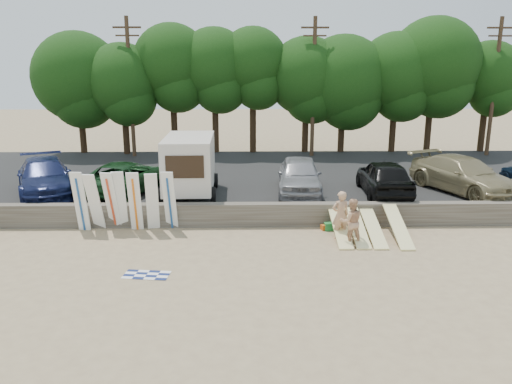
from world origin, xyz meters
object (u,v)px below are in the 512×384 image
car_0 (45,177)px  beachgoer_a (340,215)px  car_1 (126,177)px  box_trailer (189,163)px  car_3 (384,177)px  beachgoer_b (351,222)px  cooler (329,227)px  car_4 (463,175)px  car_2 (299,175)px

car_0 → beachgoer_a: (13.33, -4.60, -0.56)m
car_1 → car_0: bearing=21.0°
box_trailer → car_3: box_trailer is taller
car_1 → beachgoer_b: bearing=168.0°
car_1 → cooler: bearing=174.9°
car_0 → car_1: 3.80m
beachgoer_a → beachgoer_b: bearing=101.6°
car_0 → car_4: car_4 is taller
car_0 → car_2: car_2 is taller
box_trailer → car_4: bearing=0.1°
car_0 → car_4: size_ratio=0.99×
car_4 → beachgoer_b: (-6.47, -5.29, -0.64)m
car_2 → beachgoer_a: size_ratio=2.58×
box_trailer → beachgoer_a: bearing=-35.3°
box_trailer → car_4: box_trailer is taller
car_1 → cooler: size_ratio=14.46×
car_1 → car_4: size_ratio=0.94×
car_0 → cooler: car_0 is taller
beachgoer_b → cooler: bearing=-74.3°
car_2 → car_3: 4.01m
car_1 → car_3: car_3 is taller
car_2 → car_4: (7.93, -0.02, -0.01)m
car_1 → car_2: 8.38m
car_2 → beachgoer_a: bearing=-71.8°
box_trailer → car_3: 9.24m
car_4 → beachgoer_a: car_4 is taller
car_3 → cooler: bearing=48.5°
box_trailer → car_1: bearing=168.9°
cooler → beachgoer_a: bearing=-84.5°
car_1 → beachgoer_b: car_1 is taller
car_2 → car_3: car_2 is taller
car_0 → beachgoer_b: size_ratio=3.16×
car_2 → box_trailer: bearing=-172.2°
car_0 → cooler: 13.62m
beachgoer_a → car_3: bearing=-135.9°
beachgoer_a → cooler: size_ratio=5.12×
car_2 → cooler: (0.91, -3.62, -1.40)m
cooler → car_4: bearing=18.4°
car_0 → beachgoer_a: size_ratio=2.95×
car_0 → car_2: size_ratio=1.14×
car_1 → beachgoer_a: car_1 is taller
box_trailer → cooler: box_trailer is taller
car_1 → box_trailer: bearing=-172.5°
car_3 → beachgoer_b: size_ratio=2.75×
car_0 → beachgoer_b: bearing=-45.1°
car_3 → cooler: 4.66m
car_3 → car_4: (3.94, 0.41, -0.01)m
beachgoer_b → cooler: (-0.55, 1.68, -0.75)m
box_trailer → car_3: (9.21, -0.09, -0.70)m
car_3 → cooler: (-3.09, -3.20, -1.39)m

